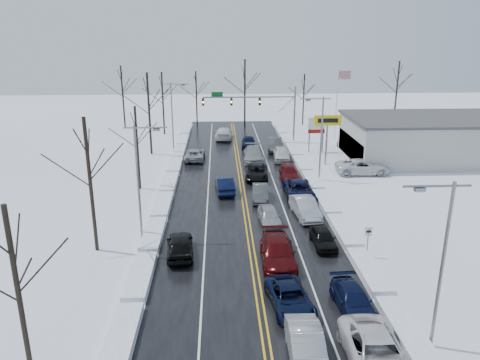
{
  "coord_description": "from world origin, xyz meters",
  "views": [
    {
      "loc": [
        -2.32,
        -37.93,
        15.73
      ],
      "look_at": [
        -0.45,
        2.66,
        2.5
      ],
      "focal_mm": 35.0,
      "sensor_mm": 36.0,
      "label": 1
    }
  ],
  "objects_px": {
    "tires_plus_sign": "(328,124)",
    "flagpole": "(338,99)",
    "dealership_building": "(430,138)",
    "traffic_signal_mast": "(259,104)",
    "oncoming_car_0": "(225,192)"
  },
  "relations": [
    {
      "from": "oncoming_car_0",
      "to": "tires_plus_sign",
      "type": "bearing_deg",
      "value": -147.78
    },
    {
      "from": "traffic_signal_mast",
      "to": "tires_plus_sign",
      "type": "distance_m",
      "value": 13.92
    },
    {
      "from": "flagpole",
      "to": "traffic_signal_mast",
      "type": "bearing_deg",
      "value": -170.27
    },
    {
      "from": "flagpole",
      "to": "dealership_building",
      "type": "height_order",
      "value": "flagpole"
    },
    {
      "from": "dealership_building",
      "to": "flagpole",
      "type": "bearing_deg",
      "value": 126.27
    },
    {
      "from": "tires_plus_sign",
      "to": "dealership_building",
      "type": "xyz_separation_m",
      "value": [
        13.48,
        2.01,
        -2.34
      ]
    },
    {
      "from": "tires_plus_sign",
      "to": "oncoming_car_0",
      "type": "xyz_separation_m",
      "value": [
        -12.33,
        -9.46,
        -4.99
      ]
    },
    {
      "from": "flagpole",
      "to": "oncoming_car_0",
      "type": "distance_m",
      "value": 29.58
    },
    {
      "from": "tires_plus_sign",
      "to": "flagpole",
      "type": "distance_m",
      "value": 14.79
    },
    {
      "from": "tires_plus_sign",
      "to": "flagpole",
      "type": "height_order",
      "value": "flagpole"
    },
    {
      "from": "traffic_signal_mast",
      "to": "oncoming_car_0",
      "type": "xyz_separation_m",
      "value": [
        -5.28,
        -21.46,
        -5.48
      ]
    },
    {
      "from": "tires_plus_sign",
      "to": "traffic_signal_mast",
      "type": "bearing_deg",
      "value": 120.46
    },
    {
      "from": "flagpole",
      "to": "oncoming_car_0",
      "type": "bearing_deg",
      "value": -125.93
    },
    {
      "from": "traffic_signal_mast",
      "to": "tires_plus_sign",
      "type": "xyz_separation_m",
      "value": [
        7.05,
        -12.0,
        -0.49
      ]
    },
    {
      "from": "tires_plus_sign",
      "to": "dealership_building",
      "type": "bearing_deg",
      "value": 8.47
    }
  ]
}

